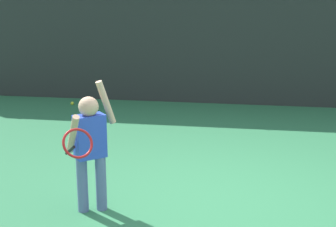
% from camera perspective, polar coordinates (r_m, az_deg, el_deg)
% --- Properties ---
extents(ground_plane, '(20.00, 20.00, 0.00)m').
position_cam_1_polar(ground_plane, '(5.34, 6.43, -10.14)').
color(ground_plane, '#2D7247').
extents(back_fence_windscreen, '(13.31, 0.08, 3.35)m').
position_cam_1_polar(back_fence_windscreen, '(9.50, 8.22, 11.05)').
color(back_fence_windscreen, '#282D2B').
rests_on(back_fence_windscreen, ground).
extents(fence_post_1, '(0.09, 0.09, 3.50)m').
position_cam_1_polar(fence_post_1, '(9.84, -4.75, 11.70)').
color(fence_post_1, slate).
rests_on(fence_post_1, ground).
extents(tennis_player, '(0.47, 0.87, 1.35)m').
position_cam_1_polar(tennis_player, '(4.85, -9.30, -3.60)').
color(tennis_player, slate).
rests_on(tennis_player, ground).
extents(tennis_ball_3, '(0.07, 0.07, 0.07)m').
position_cam_1_polar(tennis_ball_3, '(9.72, -11.32, 1.20)').
color(tennis_ball_3, '#CCE033').
rests_on(tennis_ball_3, ground).
extents(tennis_ball_4, '(0.07, 0.07, 0.07)m').
position_cam_1_polar(tennis_ball_4, '(9.14, -8.54, 0.48)').
color(tennis_ball_4, '#CCE033').
rests_on(tennis_ball_4, ground).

